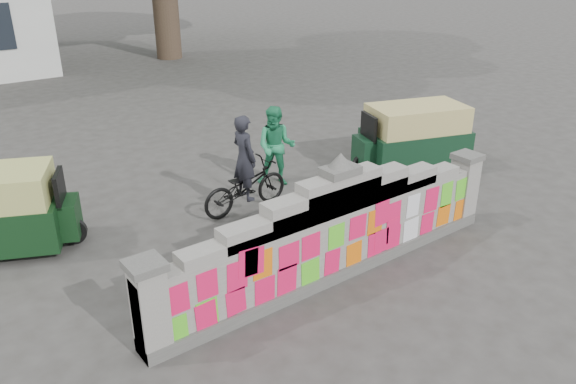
{
  "coord_description": "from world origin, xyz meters",
  "views": [
    {
      "loc": [
        -5.07,
        -5.48,
        4.71
      ],
      "look_at": [
        -0.18,
        1.0,
        1.1
      ],
      "focal_mm": 35.0,
      "sensor_mm": 36.0,
      "label": 1
    }
  ],
  "objects_px": {
    "pedestrian": "(276,146)",
    "cyclist_rider": "(245,170)",
    "cyclist_bike": "(245,187)",
    "rickshaw_right": "(413,136)"
  },
  "relations": [
    {
      "from": "pedestrian",
      "to": "cyclist_rider",
      "type": "bearing_deg",
      "value": -105.81
    },
    {
      "from": "cyclist_rider",
      "to": "rickshaw_right",
      "type": "relative_size",
      "value": 0.6
    },
    {
      "from": "cyclist_rider",
      "to": "pedestrian",
      "type": "bearing_deg",
      "value": -63.02
    },
    {
      "from": "cyclist_bike",
      "to": "rickshaw_right",
      "type": "bearing_deg",
      "value": -97.79
    },
    {
      "from": "cyclist_rider",
      "to": "rickshaw_right",
      "type": "bearing_deg",
      "value": -97.79
    },
    {
      "from": "cyclist_rider",
      "to": "rickshaw_right",
      "type": "distance_m",
      "value": 4.21
    },
    {
      "from": "pedestrian",
      "to": "rickshaw_right",
      "type": "height_order",
      "value": "pedestrian"
    },
    {
      "from": "rickshaw_right",
      "to": "cyclist_bike",
      "type": "bearing_deg",
      "value": 12.76
    },
    {
      "from": "cyclist_bike",
      "to": "pedestrian",
      "type": "xyz_separation_m",
      "value": [
        1.22,
        0.68,
        0.36
      ]
    },
    {
      "from": "cyclist_bike",
      "to": "pedestrian",
      "type": "distance_m",
      "value": 1.44
    }
  ]
}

